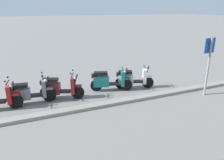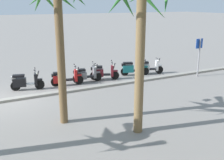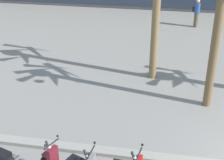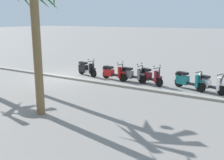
% 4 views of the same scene
% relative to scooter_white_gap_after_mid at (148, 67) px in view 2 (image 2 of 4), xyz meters
% --- Properties ---
extents(ground_plane, '(200.00, 200.00, 0.00)m').
position_rel_scooter_white_gap_after_mid_xyz_m(ground_plane, '(8.76, 1.19, -0.45)').
color(ground_plane, gray).
extents(curb_strip, '(60.00, 0.36, 0.12)m').
position_rel_scooter_white_gap_after_mid_xyz_m(curb_strip, '(8.76, 1.28, -0.39)').
color(curb_strip, gray).
rests_on(curb_strip, ground).
extents(scooter_white_gap_after_mid, '(1.70, 0.83, 1.04)m').
position_rel_scooter_white_gap_after_mid_xyz_m(scooter_white_gap_after_mid, '(0.00, 0.00, 0.00)').
color(scooter_white_gap_after_mid, black).
rests_on(scooter_white_gap_after_mid, ground).
extents(scooter_teal_lead_nearest, '(1.80, 0.84, 1.04)m').
position_rel_scooter_white_gap_after_mid_xyz_m(scooter_teal_lead_nearest, '(1.12, -0.11, 0.01)').
color(scooter_teal_lead_nearest, black).
rests_on(scooter_teal_lead_nearest, ground).
extents(scooter_maroon_mid_front, '(1.70, 0.88, 1.17)m').
position_rel_scooter_white_gap_after_mid_xyz_m(scooter_maroon_mid_front, '(3.29, -0.07, 0.01)').
color(scooter_maroon_mid_front, black).
rests_on(scooter_maroon_mid_front, ground).
extents(scooter_grey_last_in_row, '(1.77, 0.56, 1.17)m').
position_rel_scooter_white_gap_after_mid_xyz_m(scooter_grey_last_in_row, '(4.42, -0.03, -0.00)').
color(scooter_grey_last_in_row, black).
rests_on(scooter_grey_last_in_row, ground).
extents(scooter_red_mid_centre, '(1.84, 0.64, 1.17)m').
position_rel_scooter_white_gap_after_mid_xyz_m(scooter_red_mid_centre, '(5.69, 0.07, -0.01)').
color(scooter_red_mid_centre, black).
rests_on(scooter_red_mid_centre, ground).
extents(scooter_black_tail_end, '(1.74, 0.73, 1.17)m').
position_rel_scooter_white_gap_after_mid_xyz_m(scooter_black_tail_end, '(7.85, -0.09, 0.01)').
color(scooter_black_tail_end, black).
rests_on(scooter_black_tail_end, ground).
extents(crossing_sign, '(0.60, 0.15, 2.40)m').
position_rel_scooter_white_gap_after_mid_xyz_m(crossing_sign, '(-2.50, 1.91, 1.05)').
color(crossing_sign, '#939399').
rests_on(crossing_sign, ground).
extents(palm_tree_mid_walkway, '(2.29, 2.14, 5.53)m').
position_rel_scooter_white_gap_after_mid_xyz_m(palm_tree_mid_walkway, '(7.12, 4.78, 3.82)').
color(palm_tree_mid_walkway, brown).
rests_on(palm_tree_mid_walkway, ground).
extents(palm_tree_by_mall_entrance, '(2.34, 2.40, 5.63)m').
position_rel_scooter_white_gap_after_mid_xyz_m(palm_tree_by_mall_entrance, '(4.96, 6.76, 3.73)').
color(palm_tree_by_mall_entrance, olive).
rests_on(palm_tree_by_mall_entrance, ground).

